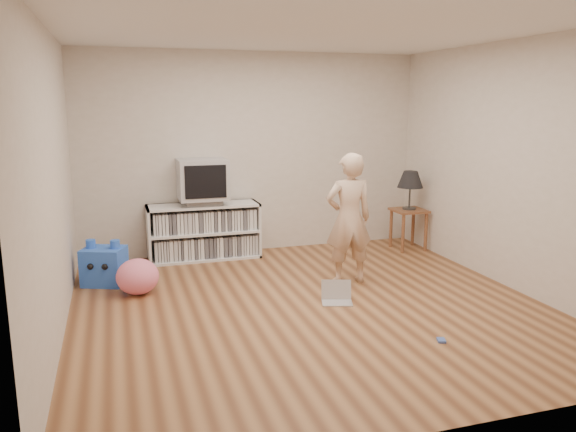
{
  "coord_description": "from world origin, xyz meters",
  "views": [
    {
      "loc": [
        -1.75,
        -4.92,
        1.97
      ],
      "look_at": [
        -0.1,
        0.4,
        0.83
      ],
      "focal_mm": 35.0,
      "sensor_mm": 36.0,
      "label": 1
    }
  ],
  "objects_px": {
    "side_table": "(409,219)",
    "laptop": "(337,296)",
    "plush_blue": "(104,265)",
    "crt_tv": "(202,179)",
    "dvd_deck": "(203,202)",
    "table_lamp": "(410,180)",
    "person": "(349,219)",
    "media_unit": "(204,231)",
    "plush_pink": "(138,277)"
  },
  "relations": [
    {
      "from": "media_unit",
      "to": "side_table",
      "type": "relative_size",
      "value": 2.55
    },
    {
      "from": "crt_tv",
      "to": "table_lamp",
      "type": "bearing_deg",
      "value": -7.72
    },
    {
      "from": "dvd_deck",
      "to": "laptop",
      "type": "distance_m",
      "value": 2.33
    },
    {
      "from": "crt_tv",
      "to": "plush_pink",
      "type": "distance_m",
      "value": 1.67
    },
    {
      "from": "crt_tv",
      "to": "person",
      "type": "distance_m",
      "value": 2.0
    },
    {
      "from": "crt_tv",
      "to": "plush_blue",
      "type": "xyz_separation_m",
      "value": [
        -1.21,
        -0.72,
        -0.81
      ]
    },
    {
      "from": "laptop",
      "to": "plush_blue",
      "type": "height_order",
      "value": "plush_blue"
    },
    {
      "from": "media_unit",
      "to": "crt_tv",
      "type": "bearing_deg",
      "value": -90.0
    },
    {
      "from": "plush_pink",
      "to": "side_table",
      "type": "bearing_deg",
      "value": 12.32
    },
    {
      "from": "dvd_deck",
      "to": "plush_blue",
      "type": "relative_size",
      "value": 0.86
    },
    {
      "from": "dvd_deck",
      "to": "crt_tv",
      "type": "xyz_separation_m",
      "value": [
        0.0,
        -0.0,
        0.29
      ]
    },
    {
      "from": "side_table",
      "to": "dvd_deck",
      "type": "bearing_deg",
      "value": 172.21
    },
    {
      "from": "crt_tv",
      "to": "plush_blue",
      "type": "bearing_deg",
      "value": -149.35
    },
    {
      "from": "media_unit",
      "to": "plush_pink",
      "type": "relative_size",
      "value": 3.2
    },
    {
      "from": "table_lamp",
      "to": "plush_blue",
      "type": "relative_size",
      "value": 0.98
    },
    {
      "from": "media_unit",
      "to": "side_table",
      "type": "bearing_deg",
      "value": -8.12
    },
    {
      "from": "side_table",
      "to": "laptop",
      "type": "xyz_separation_m",
      "value": [
        -1.69,
        -1.62,
        -0.36
      ]
    },
    {
      "from": "side_table",
      "to": "table_lamp",
      "type": "distance_m",
      "value": 0.53
    },
    {
      "from": "dvd_deck",
      "to": "side_table",
      "type": "relative_size",
      "value": 0.82
    },
    {
      "from": "dvd_deck",
      "to": "plush_pink",
      "type": "distance_m",
      "value": 1.55
    },
    {
      "from": "dvd_deck",
      "to": "plush_blue",
      "type": "bearing_deg",
      "value": -149.23
    },
    {
      "from": "crt_tv",
      "to": "plush_blue",
      "type": "distance_m",
      "value": 1.62
    },
    {
      "from": "laptop",
      "to": "plush_blue",
      "type": "xyz_separation_m",
      "value": [
        -2.22,
        1.27,
        0.16
      ]
    },
    {
      "from": "side_table",
      "to": "plush_pink",
      "type": "bearing_deg",
      "value": -167.68
    },
    {
      "from": "dvd_deck",
      "to": "plush_pink",
      "type": "height_order",
      "value": "dvd_deck"
    },
    {
      "from": "person",
      "to": "side_table",
      "type": "bearing_deg",
      "value": -137.73
    },
    {
      "from": "laptop",
      "to": "dvd_deck",
      "type": "bearing_deg",
      "value": 134.07
    },
    {
      "from": "dvd_deck",
      "to": "media_unit",
      "type": "bearing_deg",
      "value": 90.0
    },
    {
      "from": "crt_tv",
      "to": "table_lamp",
      "type": "height_order",
      "value": "crt_tv"
    },
    {
      "from": "crt_tv",
      "to": "plush_pink",
      "type": "xyz_separation_m",
      "value": [
        -0.88,
        -1.15,
        -0.83
      ]
    },
    {
      "from": "side_table",
      "to": "table_lamp",
      "type": "bearing_deg",
      "value": 0.0
    },
    {
      "from": "table_lamp",
      "to": "laptop",
      "type": "bearing_deg",
      "value": -136.32
    },
    {
      "from": "person",
      "to": "plush_blue",
      "type": "bearing_deg",
      "value": -12.07
    },
    {
      "from": "table_lamp",
      "to": "plush_pink",
      "type": "bearing_deg",
      "value": -167.68
    },
    {
      "from": "person",
      "to": "plush_pink",
      "type": "xyz_separation_m",
      "value": [
        -2.24,
        0.29,
        -0.53
      ]
    },
    {
      "from": "person",
      "to": "plush_pink",
      "type": "height_order",
      "value": "person"
    },
    {
      "from": "side_table",
      "to": "plush_pink",
      "type": "height_order",
      "value": "side_table"
    },
    {
      "from": "plush_blue",
      "to": "laptop",
      "type": "bearing_deg",
      "value": -8.14
    },
    {
      "from": "laptop",
      "to": "table_lamp",
      "type": "bearing_deg",
      "value": 60.75
    },
    {
      "from": "person",
      "to": "plush_pink",
      "type": "distance_m",
      "value": 2.32
    },
    {
      "from": "crt_tv",
      "to": "side_table",
      "type": "relative_size",
      "value": 1.09
    },
    {
      "from": "crt_tv",
      "to": "dvd_deck",
      "type": "bearing_deg",
      "value": 90.0
    },
    {
      "from": "plush_blue",
      "to": "media_unit",
      "type": "bearing_deg",
      "value": 52.89
    },
    {
      "from": "person",
      "to": "plush_blue",
      "type": "xyz_separation_m",
      "value": [
        -2.57,
        0.72,
        -0.51
      ]
    },
    {
      "from": "table_lamp",
      "to": "person",
      "type": "xyz_separation_m",
      "value": [
        -1.34,
        -1.07,
        -0.22
      ]
    },
    {
      "from": "side_table",
      "to": "laptop",
      "type": "relative_size",
      "value": 1.55
    },
    {
      "from": "plush_pink",
      "to": "plush_blue",
      "type": "bearing_deg",
      "value": 127.53
    },
    {
      "from": "dvd_deck",
      "to": "table_lamp",
      "type": "relative_size",
      "value": 0.87
    },
    {
      "from": "table_lamp",
      "to": "person",
      "type": "distance_m",
      "value": 1.73
    },
    {
      "from": "person",
      "to": "laptop",
      "type": "xyz_separation_m",
      "value": [
        -0.35,
        -0.54,
        -0.66
      ]
    }
  ]
}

